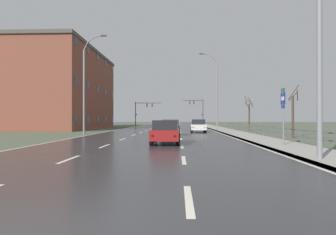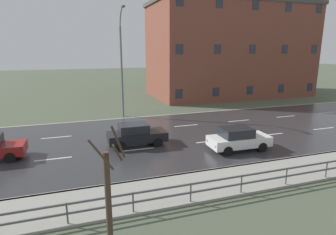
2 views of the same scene
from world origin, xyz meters
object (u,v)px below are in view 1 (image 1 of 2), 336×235
Objects in this scene: highway_sign at (283,109)px; car_far_left at (171,127)px; street_lamp_left_bank at (85,86)px; car_distant at (166,132)px; traffic_signal_left at (142,109)px; traffic_signal_right at (198,108)px; street_lamp_midground at (216,93)px; brick_building at (64,90)px; street_lamp_foreground at (316,27)px; car_mid_centre at (198,126)px.

highway_sign is 12.82m from car_far_left.
street_lamp_left_bank reaches higher than car_distant.
traffic_signal_left reaches higher than car_distant.
street_lamp_left_bank is at bearing -91.84° from traffic_signal_left.
traffic_signal_right is at bearing 84.12° from car_distant.
highway_sign is 0.86× the size of car_far_left.
traffic_signal_left is 37.43m from car_far_left.
traffic_signal_right reaches higher than highway_sign.
street_lamp_midground is at bearing -88.49° from traffic_signal_right.
brick_building is (-25.30, 28.51, 4.21)m from highway_sign.
street_lamp_foreground is 22.69m from street_lamp_left_bank.
street_lamp_foreground is 10.52m from car_distant.
street_lamp_left_bank reaches higher than traffic_signal_left.
street_lamp_foreground is at bearing -48.89° from street_lamp_left_bank.
street_lamp_foreground is at bearing -80.78° from car_mid_centre.
traffic_signal_left is 1.47× the size of car_far_left.
car_far_left is at bearing -114.86° from car_mid_centre.
highway_sign is 17.40m from car_mid_centre.
brick_building is (-18.27, 17.90, 5.67)m from car_far_left.
street_lamp_midground reaches higher than highway_sign.
brick_building is at bearing -139.22° from traffic_signal_right.
car_distant is 33.14m from brick_building.
street_lamp_left_bank is 9.79m from car_far_left.
traffic_signal_left is at bearing 119.29° from street_lamp_midground.
car_distant is at bearing -106.17° from street_lamp_midground.
car_far_left is 0.99× the size of car_mid_centre.
traffic_signal_right is at bearing 90.76° from street_lamp_foreground.
brick_building reaches higher than street_lamp_left_bank.
street_lamp_midground is 22.87m from highway_sign.
traffic_signal_left is (-13.73, 24.48, -1.48)m from street_lamp_midground.
traffic_signal_right is 1.52× the size of car_distant.
highway_sign is at bearing -48.41° from brick_building.
car_distant is at bearing 168.84° from highway_sign.
street_lamp_left_bank reaches higher than car_far_left.
traffic_signal_right is 32.28m from car_mid_centre.
highway_sign reaches higher than car_mid_centre.
traffic_signal_left is at bearing 111.52° from car_mid_centre.
street_lamp_foreground is at bearing -48.83° from car_distant.
street_lamp_midground is 2.67× the size of car_far_left.
brick_building is (-21.43, 11.61, 5.67)m from car_mid_centre.
highway_sign is 48.99m from traffic_signal_right.
traffic_signal_right is 38.84m from car_far_left.
street_lamp_left_bank is 2.50× the size of car_far_left.
street_lamp_foreground is 2.60× the size of car_far_left.
brick_building reaches higher than street_lamp_foreground.
highway_sign is (15.84, -11.24, -2.78)m from street_lamp_left_bank.
car_distant is at bearing -48.44° from street_lamp_left_bank.
street_lamp_left_bank is 2.50× the size of car_distant.
car_distant is at bearing 130.48° from street_lamp_foreground.
highway_sign is 7.39m from car_distant.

